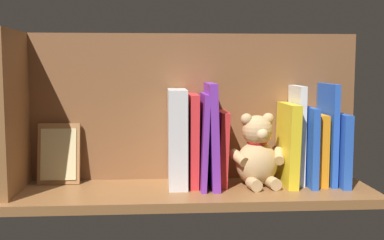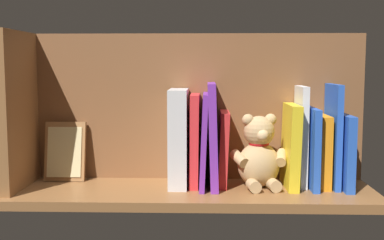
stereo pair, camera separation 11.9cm
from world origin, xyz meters
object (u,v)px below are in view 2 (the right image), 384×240
at_px(dictionary_thick_white, 179,138).
at_px(picture_frame_leaning, 65,152).
at_px(book_0, 343,151).
at_px(teddy_bear, 259,155).

relative_size(dictionary_thick_white, picture_frame_leaning, 1.56).
bearing_deg(picture_frame_leaning, book_0, 175.80).
bearing_deg(teddy_bear, picture_frame_leaning, -16.26).
xyz_separation_m(book_0, dictionary_thick_white, (0.41, -0.01, 0.03)).
xyz_separation_m(book_0, picture_frame_leaning, (0.71, -0.05, -0.01)).
distance_m(teddy_bear, dictionary_thick_white, 0.20).
height_order(teddy_bear, picture_frame_leaning, teddy_bear).
bearing_deg(picture_frame_leaning, dictionary_thick_white, 171.45).
relative_size(teddy_bear, dictionary_thick_white, 0.75).
distance_m(book_0, picture_frame_leaning, 0.71).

